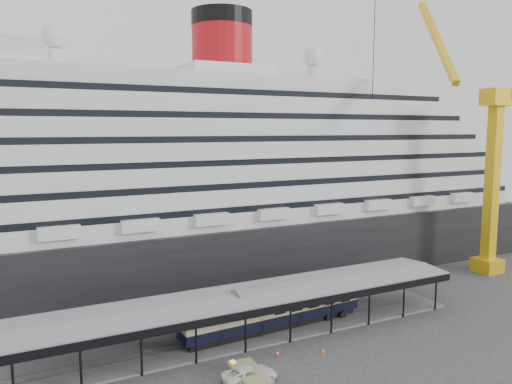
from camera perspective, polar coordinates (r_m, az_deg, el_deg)
ground at (r=58.51m, az=1.88°, el=-17.63°), size 200.00×200.00×0.00m
cruise_ship at (r=82.79m, az=-8.85°, el=2.81°), size 130.00×30.00×43.90m
platform_canopy at (r=61.66m, az=-0.43°, el=-13.90°), size 56.00×9.18×5.30m
crane_yellow at (r=92.61m, az=24.90°, el=3.68°), size 23.83×18.78×47.60m
port_truck at (r=51.79m, az=-0.73°, el=-20.16°), size 5.59×2.76×1.53m
pullman_carriage at (r=62.79m, az=2.06°, el=-13.01°), size 24.45×4.44×23.87m
traffic_cone_left at (r=56.79m, az=2.47°, el=-18.00°), size 0.51×0.51×0.79m
traffic_cone_mid at (r=53.61m, az=-0.29°, el=-19.58°), size 0.52×0.52×0.82m
traffic_cone_right at (r=57.83m, az=7.71°, el=-17.63°), size 0.39×0.39×0.68m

